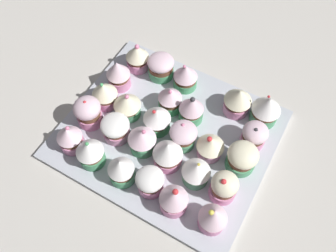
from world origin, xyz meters
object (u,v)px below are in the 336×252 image
Objects in this scene: cupcake_13 at (128,103)px; cupcake_26 at (266,109)px; cupcake_5 at (213,217)px; cupcake_18 at (118,74)px; cupcake_2 at (121,170)px; cupcake_23 at (161,66)px; cupcake_7 at (116,128)px; cupcake_11 at (224,187)px; cupcake_0 at (70,138)px; cupcake_14 at (157,119)px; cupcake_17 at (242,158)px; cupcake_3 at (150,182)px; cupcake_25 at (238,100)px; cupcake_21 at (254,135)px; cupcake_6 at (88,112)px; cupcake_19 at (170,99)px; cupcake_10 at (196,172)px; cupcake_24 at (186,76)px; cupcake_15 at (183,135)px; cupcake_9 at (168,153)px; cupcake_8 at (142,140)px; cupcake_22 at (137,57)px; cupcake_16 at (210,147)px; cupcake_20 at (191,108)px; cupcake_4 at (174,199)px; cupcake_12 at (106,93)px; cupcake_1 at (90,152)px; baking_tray at (168,134)px.

cupcake_13 is 0.91× the size of cupcake_26.
cupcake_18 is at bearing 150.20° from cupcake_5.
cupcake_2 reaches higher than cupcake_23.
cupcake_7 is 0.82× the size of cupcake_11.
cupcake_14 is at bearing 43.51° from cupcake_0.
cupcake_3 is at bearing -135.12° from cupcake_17.
cupcake_25 is at bearing 44.03° from cupcake_0.
cupcake_14 is at bearing -160.62° from cupcake_21.
cupcake_23 is (6.73, 26.57, -0.42)cm from cupcake_0.
cupcake_6 is at bearing -90.22° from cupcake_18.
cupcake_10 is at bearing -44.16° from cupcake_19.
cupcake_11 is at bearing -19.75° from cupcake_14.
cupcake_15 is at bearing -63.60° from cupcake_24.
cupcake_3 is at bearing -90.88° from cupcake_9.
cupcake_17 is (13.62, 6.82, -0.41)cm from cupcake_9.
cupcake_6 is 33.24cm from cupcake_11.
cupcake_14 is 1.00× the size of cupcake_25.
cupcake_15 is (14.54, -1.12, -0.25)cm from cupcake_13.
cupcake_2 is at bearing -89.95° from cupcake_8.
cupcake_17 is at bearing -20.41° from cupcake_22.
cupcake_10 is 1.01× the size of cupcake_15.
cupcake_6 is at bearing 150.23° from cupcake_2.
cupcake_8 reaches higher than cupcake_15.
cupcake_5 is at bearing -89.17° from cupcake_17.
cupcake_21 is 0.89× the size of cupcake_25.
cupcake_11 is 1.12× the size of cupcake_17.
cupcake_10 is at bearing -4.63° from cupcake_9.
cupcake_21 is (7.00, 7.14, -0.02)cm from cupcake_16.
cupcake_3 is 0.86× the size of cupcake_14.
cupcake_7 is 17.09cm from cupcake_20.
cupcake_4 is 1.07× the size of cupcake_6.
cupcake_21 is (33.68, 6.64, -0.37)cm from cupcake_12.
cupcake_1 is 1.03× the size of cupcake_6.
cupcake_2 is 1.10× the size of cupcake_10.
cupcake_18 reaches higher than cupcake_23.
cupcake_13 is (-19.61, 14.45, -0.37)cm from cupcake_4.
cupcake_16 is (20.72, 13.57, -0.74)cm from cupcake_1.
cupcake_22 is at bearing 115.83° from cupcake_2.
cupcake_23 is at bearing 75.78° from cupcake_0.
cupcake_8 is 0.94× the size of cupcake_11.
cupcake_0 is at bearing -141.58° from baking_tray.
cupcake_14 is (6.84, 6.04, 0.67)cm from cupcake_7.
cupcake_16 is 0.79× the size of cupcake_20.
cupcake_3 is 21.28cm from cupcake_6.
cupcake_13 and cupcake_19 have the same top height.
cupcake_20 reaches higher than cupcake_6.
cupcake_13 is 15.06cm from cupcake_24.
cupcake_11 is at bearing -33.92° from cupcake_19.
cupcake_23 is (-12.21, 7.61, -0.84)cm from cupcake_20.
cupcake_13 is at bearing 175.59° from cupcake_15.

